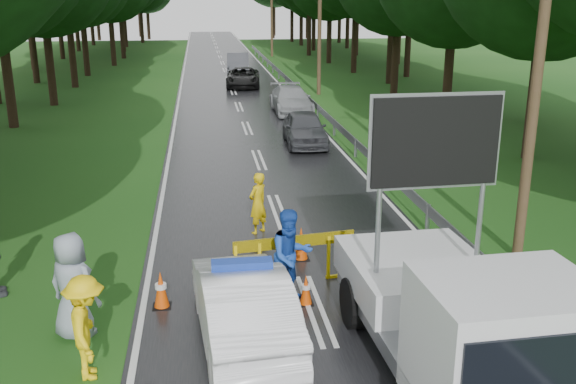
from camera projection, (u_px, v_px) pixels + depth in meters
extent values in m
plane|color=#174614|center=(315.00, 310.00, 12.58)|extent=(160.00, 160.00, 0.00)
cube|color=black|center=(233.00, 91.00, 40.99)|extent=(7.00, 140.00, 0.02)
cylinder|color=gray|center=(495.00, 282.00, 12.95)|extent=(0.12, 0.12, 0.70)
cube|color=gray|center=(290.00, 82.00, 41.30)|extent=(0.05, 60.00, 0.30)
cylinder|color=#41331E|center=(541.00, 39.00, 13.67)|extent=(0.24, 0.24, 10.00)
cylinder|color=#41331E|center=(320.00, 11.00, 38.29)|extent=(0.24, 0.24, 10.00)
cylinder|color=#41331E|center=(272.00, 5.00, 62.92)|extent=(0.24, 0.24, 10.00)
imported|color=white|center=(243.00, 305.00, 11.24)|extent=(1.83, 4.36, 1.40)
cube|color=#1938A5|center=(242.00, 265.00, 11.01)|extent=(1.07, 0.38, 0.14)
cube|color=gray|center=(439.00, 327.00, 10.66)|extent=(2.45, 4.85, 0.28)
cube|color=silver|center=(416.00, 274.00, 11.60)|extent=(2.49, 2.81, 0.62)
cube|color=silver|center=(504.00, 348.00, 8.51)|extent=(2.34, 1.90, 1.93)
cube|color=black|center=(545.00, 372.00, 7.56)|extent=(2.10, 0.13, 0.96)
cube|color=black|center=(435.00, 141.00, 10.42)|extent=(2.16, 0.22, 1.48)
cylinder|color=black|center=(354.00, 303.00, 11.81)|extent=(0.35, 0.96, 0.95)
cylinder|color=black|center=(464.00, 294.00, 12.17)|extent=(0.35, 0.96, 0.95)
cube|color=yellow|center=(236.00, 268.00, 13.24)|extent=(0.07, 0.07, 1.01)
cube|color=yellow|center=(260.00, 265.00, 13.37)|extent=(0.07, 0.07, 1.01)
cube|color=yellow|center=(328.00, 258.00, 13.77)|extent=(0.07, 0.07, 1.01)
cube|color=yellow|center=(351.00, 255.00, 13.90)|extent=(0.07, 0.07, 1.01)
cube|color=#F2CC00|center=(295.00, 241.00, 13.44)|extent=(2.62, 0.42, 0.25)
imported|color=#DCB40B|center=(258.00, 203.00, 16.39)|extent=(0.70, 0.69, 1.62)
imported|color=#1B47B1|center=(291.00, 256.00, 12.72)|extent=(1.12, 0.99, 1.91)
imported|color=yellow|center=(86.00, 327.00, 10.14)|extent=(0.82, 1.22, 1.75)
imported|color=#8591A0|center=(73.00, 287.00, 11.30)|extent=(1.15, 1.02, 1.98)
imported|color=#38393F|center=(305.00, 128.00, 26.21)|extent=(1.76, 4.09, 1.37)
imported|color=gray|center=(291.00, 100.00, 33.40)|extent=(1.94, 4.68, 1.35)
imported|color=black|center=(243.00, 77.00, 42.68)|extent=(2.56, 4.83, 1.29)
imported|color=#3D3F45|center=(238.00, 63.00, 50.19)|extent=(1.92, 4.86, 1.57)
cube|color=black|center=(306.00, 304.00, 12.79)|extent=(0.30, 0.30, 0.03)
cone|color=#E24707|center=(306.00, 289.00, 12.70)|extent=(0.25, 0.25, 0.62)
cube|color=black|center=(301.00, 259.00, 14.96)|extent=(0.38, 0.38, 0.03)
cone|color=#E24707|center=(301.00, 243.00, 14.84)|extent=(0.31, 0.31, 0.78)
cube|color=black|center=(162.00, 307.00, 12.66)|extent=(0.36, 0.36, 0.03)
cone|color=#E24707|center=(161.00, 289.00, 12.55)|extent=(0.30, 0.30, 0.75)
cube|color=black|center=(409.00, 271.00, 14.31)|extent=(0.33, 0.33, 0.03)
cone|color=#E24707|center=(410.00, 257.00, 14.20)|extent=(0.27, 0.27, 0.68)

